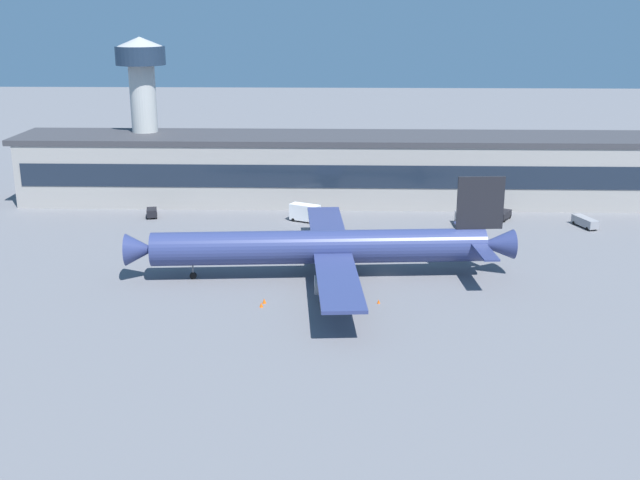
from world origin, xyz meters
The scene contains 13 objects.
ground_plane centered at (0.00, 0.00, 0.00)m, with size 600.00×600.00×0.00m, color slate.
terminal_building centered at (0.00, 50.19, 7.39)m, with size 157.67×18.29×14.74m.
airliner centered at (-9.97, -0.79, 5.04)m, with size 62.10×53.44×16.24m.
control_tower centered at (-51.66, 53.80, 21.89)m, with size 10.85×10.85×35.44m.
pushback_tractor centered at (25.34, 35.35, 1.05)m, with size 4.66×5.46×1.75m.
stair_truck centered at (-14.92, 32.59, 1.98)m, with size 6.44×4.82×3.55m.
crew_van centered at (16.48, 30.22, 1.46)m, with size 2.38×5.25×2.55m.
baggage_tug centered at (-46.53, 34.77, 1.09)m, with size 2.76×3.95×1.85m.
belt_loader centered at (40.52, 30.16, 1.15)m, with size 3.89×6.70×1.95m.
traffic_cone_0 centered at (-18.91, -14.20, 0.35)m, with size 0.57×0.57×0.71m, color #F2590C.
traffic_cone_1 centered at (-1.83, -12.22, 0.29)m, with size 0.46×0.46×0.58m, color #F2590C.
traffic_cone_2 centered at (-18.63, -12.69, 0.37)m, with size 0.60×0.60×0.74m, color #F2590C.
traffic_cone_3 centered at (-9.00, -13.01, 0.30)m, with size 0.48×0.48×0.60m, color #F2590C.
Camera 1 is at (-7.30, -118.92, 41.90)m, focal length 43.65 mm.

